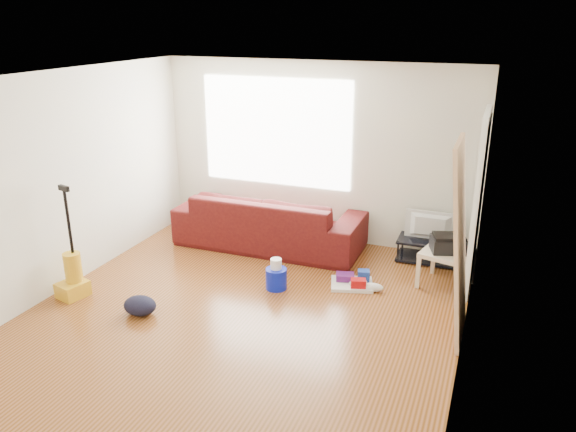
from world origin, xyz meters
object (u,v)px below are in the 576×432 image
at_px(bucket, 276,288).
at_px(cleaning_tray, 353,281).
at_px(side_table, 447,257).
at_px(sofa, 270,245).
at_px(tv_stand, 428,250).
at_px(backpack, 141,314).
at_px(vacuum, 73,276).

distance_m(bucket, cleaning_tray, 0.92).
xyz_separation_m(side_table, bucket, (-1.85, -0.80, -0.37)).
distance_m(sofa, cleaning_tray, 1.62).
relative_size(sofa, cleaning_tray, 4.44).
height_order(tv_stand, bucket, tv_stand).
height_order(tv_stand, backpack, tv_stand).
xyz_separation_m(side_table, cleaning_tray, (-1.02, -0.40, -0.32)).
relative_size(cleaning_tray, vacuum, 0.44).
bearing_deg(vacuum, side_table, 39.01).
xyz_separation_m(cleaning_tray, backpack, (-1.97, -1.49, -0.05)).
bearing_deg(vacuum, cleaning_tray, 40.02).
bearing_deg(bucket, side_table, 23.43).
relative_size(side_table, bucket, 2.61).
bearing_deg(backpack, bucket, 43.93).
xyz_separation_m(bucket, backpack, (-1.14, -1.09, 0.00)).
distance_m(backpack, vacuum, 0.99).
height_order(bucket, vacuum, vacuum).
distance_m(tv_stand, bucket, 2.13).
height_order(sofa, cleaning_tray, sofa).
bearing_deg(bucket, backpack, -136.23).
bearing_deg(cleaning_tray, side_table, 21.52).
xyz_separation_m(sofa, backpack, (-0.56, -2.28, 0.00)).
xyz_separation_m(sofa, bucket, (0.58, -1.19, 0.00)).
bearing_deg(bucket, sofa, 116.16).
bearing_deg(backpack, vacuum, 174.82).
bearing_deg(side_table, vacuum, -155.45).
xyz_separation_m(bucket, vacuum, (-2.10, -1.00, 0.24)).
relative_size(tv_stand, backpack, 2.12).
height_order(tv_stand, cleaning_tray, tv_stand).
relative_size(side_table, cleaning_tray, 1.13).
height_order(side_table, cleaning_tray, side_table).
bearing_deg(backpack, side_table, 32.52).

